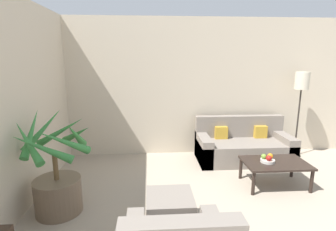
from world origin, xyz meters
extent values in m
cube|color=beige|center=(0.00, 6.81, 1.35)|extent=(8.66, 0.06, 2.70)
cylinder|color=brown|center=(-3.11, 4.75, 0.22)|extent=(0.57, 0.57, 0.45)
cylinder|color=brown|center=(-3.11, 4.75, 0.63)|extent=(0.06, 0.06, 0.37)
cone|color=#38843D|center=(-2.83, 4.75, 1.01)|extent=(0.10, 0.62, 0.47)
cone|color=#38843D|center=(-2.89, 4.97, 0.96)|extent=(0.54, 0.54, 0.38)
cone|color=#38843D|center=(-3.11, 5.05, 0.99)|extent=(0.64, 0.10, 0.43)
cone|color=#38843D|center=(-3.29, 4.93, 1.04)|extent=(0.48, 0.48, 0.53)
cone|color=#38843D|center=(-3.35, 4.75, 1.05)|extent=(0.10, 0.56, 0.54)
cone|color=#38843D|center=(-3.31, 4.55, 1.00)|extent=(0.51, 0.51, 0.45)
cone|color=#38843D|center=(-3.11, 4.44, 0.96)|extent=(0.66, 0.10, 0.38)
cone|color=#38843D|center=(-2.90, 4.55, 1.00)|extent=(0.52, 0.52, 0.44)
cube|color=gray|center=(-0.16, 6.25, 0.20)|extent=(1.75, 0.81, 0.39)
cube|color=gray|center=(-0.16, 6.58, 0.60)|extent=(1.75, 0.16, 0.42)
cube|color=gray|center=(-0.93, 6.25, 0.26)|extent=(0.20, 0.81, 0.51)
cube|color=gray|center=(0.61, 6.25, 0.26)|extent=(0.20, 0.81, 0.51)
cube|color=gold|center=(-0.55, 6.46, 0.51)|extent=(0.24, 0.12, 0.24)
cube|color=gold|center=(0.23, 6.46, 0.51)|extent=(0.24, 0.12, 0.24)
cylinder|color=#2D2823|center=(0.96, 6.44, 0.01)|extent=(0.24, 0.24, 0.03)
cylinder|color=#2D2823|center=(0.96, 6.44, 0.69)|extent=(0.03, 0.03, 1.32)
cylinder|color=beige|center=(0.96, 6.44, 1.51)|extent=(0.26, 0.26, 0.33)
cylinder|color=black|center=(-0.47, 4.99, 0.18)|extent=(0.05, 0.05, 0.35)
cylinder|color=black|center=(0.40, 4.99, 0.18)|extent=(0.05, 0.05, 0.35)
cylinder|color=black|center=(-0.47, 5.52, 0.18)|extent=(0.05, 0.05, 0.35)
cylinder|color=black|center=(0.40, 5.52, 0.18)|extent=(0.05, 0.05, 0.35)
cube|color=black|center=(-0.03, 5.25, 0.37)|extent=(0.96, 0.62, 0.03)
cylinder|color=beige|center=(-0.16, 5.25, 0.40)|extent=(0.21, 0.21, 0.04)
sphere|color=red|center=(-0.17, 5.20, 0.47)|extent=(0.08, 0.08, 0.08)
sphere|color=olive|center=(-0.21, 5.28, 0.46)|extent=(0.08, 0.08, 0.08)
sphere|color=orange|center=(-0.11, 5.28, 0.47)|extent=(0.08, 0.08, 0.08)
cube|color=gray|center=(-1.72, 4.32, 0.20)|extent=(0.53, 0.53, 0.41)
camera|label=1|loc=(-1.93, 1.64, 1.93)|focal=28.00mm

